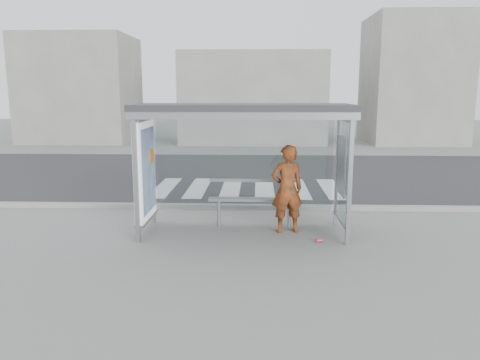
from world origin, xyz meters
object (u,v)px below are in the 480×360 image
at_px(bus_shelter, 225,136).
at_px(soda_can, 319,241).
at_px(bench, 254,199).
at_px(person, 287,189).

bearing_deg(bus_shelter, soda_can, -19.04).
relative_size(bus_shelter, bench, 2.19).
distance_m(bench, soda_can, 1.75).
bearing_deg(bus_shelter, bench, 36.38).
distance_m(person, bench, 0.85).
bearing_deg(person, bus_shelter, -11.49).
distance_m(person, soda_can, 1.24).
relative_size(bus_shelter, person, 2.34).
bearing_deg(person, bench, -43.98).
bearing_deg(bench, person, -31.54).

